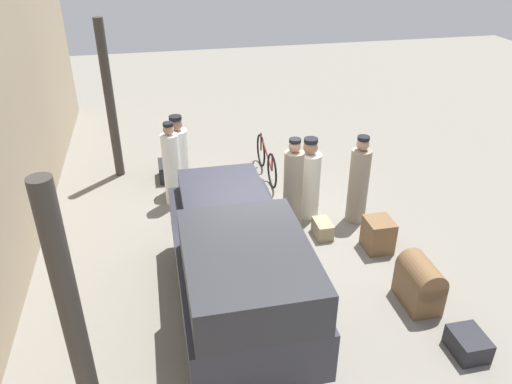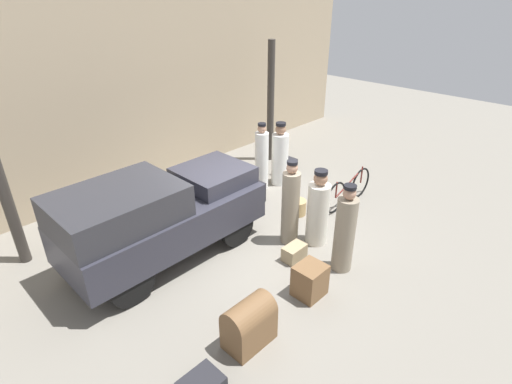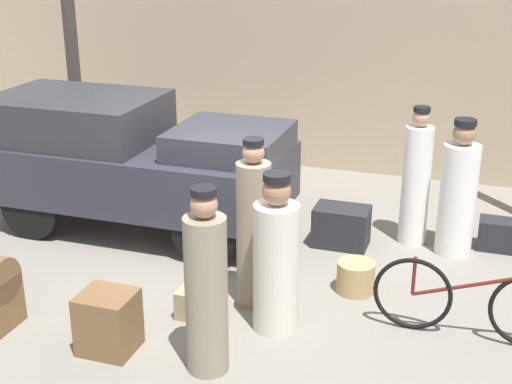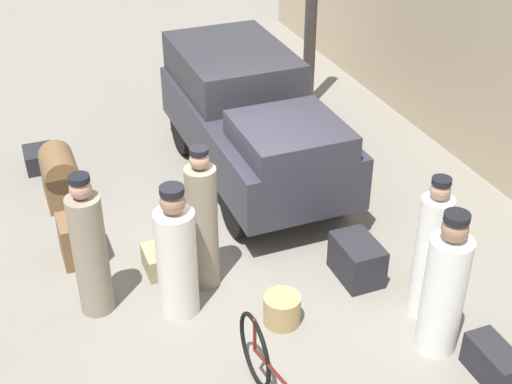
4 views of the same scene
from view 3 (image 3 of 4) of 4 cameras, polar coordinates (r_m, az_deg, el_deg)
ground_plane at (r=8.16m, az=-1.79°, el=-6.57°), size 30.00×30.00×0.00m
station_building_facade at (r=11.27m, az=5.44°, el=12.97°), size 16.00×0.15×4.50m
canopy_pillar_left at (r=11.48m, az=-14.41°, el=9.82°), size 0.20×0.20×3.42m
truck at (r=9.20m, az=-9.99°, el=2.79°), size 3.79×1.64×1.71m
bicycle at (r=7.09m, az=16.78°, el=-8.42°), size 1.84×0.04×0.81m
wicker_basket at (r=7.79m, az=7.97°, el=-6.75°), size 0.41×0.41×0.34m
porter_carrying_trunk at (r=6.82m, az=1.60°, el=-5.55°), size 0.44×0.44×1.61m
porter_lifting_near_truck at (r=8.89m, az=12.68°, el=0.84°), size 0.34×0.34×1.73m
conductor_in_dark_uniform at (r=6.18m, az=-4.00°, el=-7.79°), size 0.37×0.37×1.72m
porter_with_bicycle at (r=8.72m, az=15.86°, el=-0.18°), size 0.43×0.43×1.66m
porter_standing_middle at (r=7.23m, az=-0.20°, el=-3.05°), size 0.35×0.35×1.79m
trunk_umber_medium at (r=8.84m, az=6.85°, el=-2.74°), size 0.67×0.44×0.50m
suitcase_tan_flat at (r=6.82m, az=-11.74°, el=-10.15°), size 0.50×0.45×0.58m
suitcase_small_leather at (r=9.18m, az=19.29°, el=-3.30°), size 0.63×0.32×0.38m
suitcase_black_upright at (r=7.27m, az=-4.45°, el=-8.95°), size 0.47×0.29×0.30m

